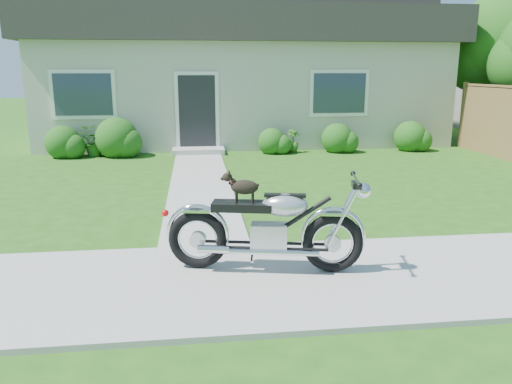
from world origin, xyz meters
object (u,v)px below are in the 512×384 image
tree_far (504,48)px  motorcycle_with_dog (269,228)px  house (241,73)px  potted_plant_left (92,141)px  potted_plant_right (293,141)px

tree_far → motorcycle_with_dog: bearing=-132.0°
house → potted_plant_left: bearing=-141.1°
house → tree_far: tree_far is taller
house → potted_plant_left: size_ratio=15.71×
house → motorcycle_with_dog: bearing=-93.9°
house → tree_far: 8.22m
house → motorcycle_with_dog: size_ratio=5.72×
house → potted_plant_left: 5.76m
tree_far → house: bearing=165.0°
potted_plant_left → potted_plant_right: (5.38, 0.00, -0.08)m
motorcycle_with_dog → tree_far: bearing=59.5°
tree_far → potted_plant_right: size_ratio=7.02×
tree_far → potted_plant_right: 7.39m
tree_far → potted_plant_right: tree_far is taller
potted_plant_left → tree_far: bearing=6.2°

